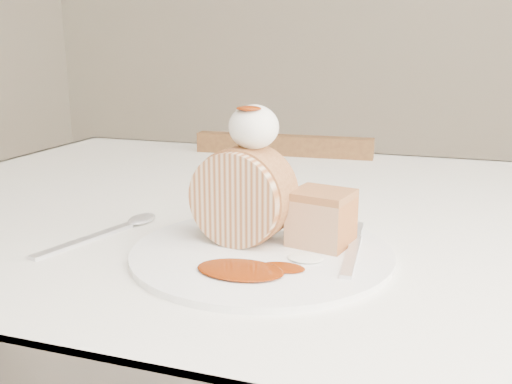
% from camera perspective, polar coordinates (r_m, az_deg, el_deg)
% --- Properties ---
extents(table, '(1.40, 0.90, 0.75)m').
position_cam_1_polar(table, '(0.84, 7.75, -7.61)').
color(table, white).
rests_on(table, ground).
extents(chair_far, '(0.39, 0.39, 0.79)m').
position_cam_1_polar(chair_far, '(1.38, 3.44, -7.82)').
color(chair_far, brown).
rests_on(chair_far, ground).
extents(plate, '(0.34, 0.34, 0.01)m').
position_cam_1_polar(plate, '(0.63, 0.58, -6.06)').
color(plate, white).
rests_on(plate, table).
extents(roulade_slice, '(0.11, 0.07, 0.11)m').
position_cam_1_polar(roulade_slice, '(0.64, -1.34, -0.40)').
color(roulade_slice, '#CCB28E').
rests_on(roulade_slice, plate).
extents(cake_chunk, '(0.07, 0.07, 0.05)m').
position_cam_1_polar(cake_chunk, '(0.64, 6.56, -2.93)').
color(cake_chunk, '#A56B3E').
rests_on(cake_chunk, plate).
extents(whipped_cream, '(0.06, 0.06, 0.05)m').
position_cam_1_polar(whipped_cream, '(0.63, -0.23, 6.52)').
color(whipped_cream, silver).
rests_on(whipped_cream, roulade_slice).
extents(caramel_drizzle, '(0.03, 0.02, 0.01)m').
position_cam_1_polar(caramel_drizzle, '(0.61, -0.73, 8.92)').
color(caramel_drizzle, '#6A2004').
rests_on(caramel_drizzle, whipped_cream).
extents(caramel_pool, '(0.10, 0.08, 0.00)m').
position_cam_1_polar(caramel_pool, '(0.57, -1.58, -7.77)').
color(caramel_pool, '#6A2004').
rests_on(caramel_pool, plate).
extents(fork, '(0.03, 0.17, 0.00)m').
position_cam_1_polar(fork, '(0.61, 9.53, -6.28)').
color(fork, silver).
rests_on(fork, plate).
extents(spoon, '(0.07, 0.18, 0.00)m').
position_cam_1_polar(spoon, '(0.70, -16.76, -4.65)').
color(spoon, silver).
rests_on(spoon, table).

